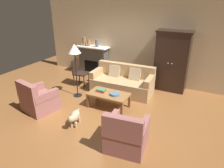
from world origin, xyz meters
name	(u,v)px	position (x,y,z in m)	size (l,w,h in m)	color
ground_plane	(99,109)	(0.00, 0.00, 0.00)	(9.60, 9.60, 0.00)	brown
back_wall	(134,41)	(0.00, 2.55, 1.40)	(7.20, 0.10, 2.80)	beige
fireplace	(94,60)	(-1.55, 2.30, 0.57)	(1.26, 0.48, 1.12)	#4C4947
armoire	(172,61)	(1.40, 2.22, 0.96)	(1.06, 0.57, 1.91)	black
couch	(123,83)	(0.11, 1.33, 0.32)	(1.95, 0.91, 0.86)	tan
coffee_table	(109,95)	(0.18, 0.24, 0.37)	(1.10, 0.60, 0.42)	olive
fruit_bowl	(115,94)	(0.37, 0.23, 0.45)	(0.26, 0.26, 0.06)	slate
book_stack	(101,90)	(-0.06, 0.26, 0.46)	(0.25, 0.19, 0.08)	#B73833
mantel_vase_bronze	(84,41)	(-1.93, 2.28, 1.28)	(0.15, 0.15, 0.31)	olive
mantel_vase_terracotta	(89,43)	(-1.73, 2.28, 1.23)	(0.13, 0.13, 0.22)	#A86042
mantel_vase_slate	(97,43)	(-1.37, 2.28, 1.26)	(0.12, 0.12, 0.28)	#565B66
armchair_near_left	(38,100)	(-1.41, -0.75, 0.32)	(0.91, 0.91, 0.88)	#935B56
armchair_near_right	(126,135)	(1.26, -1.07, 0.32)	(0.85, 0.85, 0.88)	#935B56
side_chair_wooden	(79,71)	(-1.46, 1.18, 0.51)	(0.49, 0.49, 0.90)	black
floor_lamp	(75,52)	(-1.01, 0.44, 1.39)	(0.36, 0.36, 1.61)	black
dog	(74,117)	(-0.13, -0.89, 0.25)	(0.30, 0.56, 0.39)	tan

